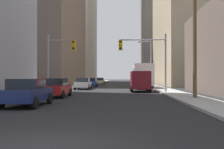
% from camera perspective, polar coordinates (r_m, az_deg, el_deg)
% --- Properties ---
extents(ground_plane, '(400.00, 400.00, 0.00)m').
position_cam_1_polar(ground_plane, '(6.23, -14.54, -15.46)').
color(ground_plane, black).
extents(sidewalk_left, '(2.54, 160.00, 0.15)m').
position_cam_1_polar(sidewalk_left, '(56.41, -5.98, -2.19)').
color(sidewalk_left, '#9E9E99').
rests_on(sidewalk_left, ground).
extents(sidewalk_right, '(2.54, 160.00, 0.15)m').
position_cam_1_polar(sidewalk_right, '(55.99, 7.58, -2.20)').
color(sidewalk_right, '#9E9E99').
rests_on(sidewalk_right, ground).
extents(city_bus, '(2.67, 11.51, 3.40)m').
position_cam_1_polar(city_bus, '(38.76, 6.52, -0.15)').
color(city_bus, silver).
rests_on(city_bus, ground).
extents(cargo_van_maroon, '(2.16, 5.23, 2.26)m').
position_cam_1_polar(cargo_van_maroon, '(29.34, 6.13, -1.24)').
color(cargo_van_maroon, maroon).
rests_on(cargo_van_maroon, ground).
extents(sedan_navy, '(1.95, 4.22, 1.52)m').
position_cam_1_polar(sedan_navy, '(15.22, -18.06, -3.72)').
color(sedan_navy, '#141E4C').
rests_on(sedan_navy, ground).
extents(sedan_red, '(1.95, 4.21, 1.52)m').
position_cam_1_polar(sedan_red, '(21.33, -12.24, -2.85)').
color(sedan_red, maroon).
rests_on(sedan_red, ground).
extents(sedan_white, '(1.95, 4.22, 1.52)m').
position_cam_1_polar(sedan_white, '(34.77, -6.33, -2.00)').
color(sedan_white, white).
rests_on(sedan_white, ground).
extents(sedan_blue, '(1.95, 4.26, 1.52)m').
position_cam_1_polar(sedan_blue, '(44.01, -4.58, -1.72)').
color(sedan_blue, navy).
rests_on(sedan_blue, ground).
extents(sedan_beige, '(1.95, 4.24, 1.52)m').
position_cam_1_polar(sedan_beige, '(60.72, -2.58, -1.42)').
color(sedan_beige, '#C6B793').
rests_on(sedan_beige, ground).
extents(traffic_signal_near_left, '(2.90, 0.44, 6.00)m').
position_cam_1_polar(traffic_signal_near_left, '(27.16, -11.37, 4.44)').
color(traffic_signal_near_left, gray).
rests_on(traffic_signal_near_left, ground).
extents(traffic_signal_near_right, '(4.79, 0.44, 6.00)m').
position_cam_1_polar(traffic_signal_near_right, '(26.45, 7.19, 4.77)').
color(traffic_signal_near_right, gray).
rests_on(traffic_signal_near_right, ground).
extents(utility_pole_right, '(2.20, 0.28, 10.28)m').
position_cam_1_polar(utility_pole_right, '(20.02, 17.65, 10.39)').
color(utility_pole_right, brown).
rests_on(utility_pole_right, ground).
extents(street_lamp_right, '(2.18, 0.32, 7.50)m').
position_cam_1_polar(street_lamp_right, '(41.43, 8.08, 3.40)').
color(street_lamp_right, gray).
rests_on(street_lamp_right, ground).
extents(building_left_mid_office, '(23.27, 26.76, 22.55)m').
position_cam_1_polar(building_left_mid_office, '(60.24, -18.94, 8.64)').
color(building_left_mid_office, '#66564C').
rests_on(building_left_mid_office, ground).
extents(building_right_mid_block, '(20.55, 25.38, 33.64)m').
position_cam_1_polar(building_right_mid_block, '(58.01, 20.85, 14.61)').
color(building_right_mid_block, tan).
rests_on(building_right_mid_block, ground).
extents(building_right_far_highrise, '(14.74, 24.30, 55.83)m').
position_cam_1_polar(building_right_far_highrise, '(98.79, 11.04, 14.82)').
color(building_right_far_highrise, gray).
rests_on(building_right_far_highrise, ground).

